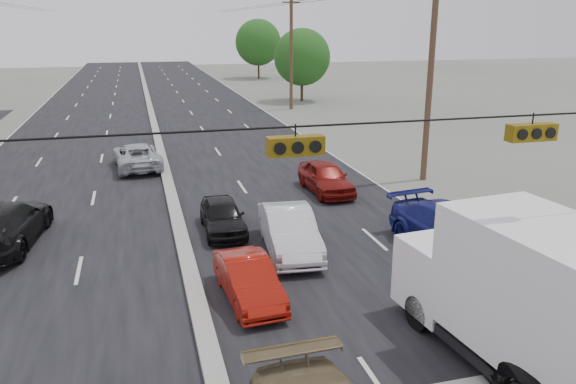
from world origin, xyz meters
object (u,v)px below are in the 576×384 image
utility_pole_right_c (291,52)px  tree_right_mid (302,57)px  queue_car_a (223,216)px  queue_car_e (326,178)px  red_sedan (248,280)px  oncoming_far (137,156)px  black_suv (534,334)px  oncoming_near (3,225)px  box_truck (532,299)px  utility_pole_right_b (430,77)px  queue_car_d (453,232)px  queue_car_b (289,231)px  tree_right_far (258,42)px

utility_pole_right_c → tree_right_mid: utility_pole_right_c is taller
queue_car_a → queue_car_e: 6.65m
red_sedan → queue_car_e: bearing=55.5°
oncoming_far → black_suv: bearing=106.1°
black_suv → oncoming_near: black_suv is taller
box_truck → oncoming_far: (-8.12, 21.48, -1.18)m
utility_pole_right_b → oncoming_far: utility_pole_right_b is taller
queue_car_d → queue_car_e: (-1.81, 7.97, -0.07)m
box_truck → black_suv: 1.03m
queue_car_e → black_suv: bearing=-91.4°
utility_pole_right_b → queue_car_a: (-10.91, -4.76, -4.48)m
utility_pole_right_b → queue_car_b: utility_pole_right_b is taller
tree_right_mid → tree_right_far: 25.03m
tree_right_far → queue_car_a: tree_right_far is taller
red_sedan → queue_car_d: size_ratio=0.68×
utility_pole_right_c → queue_car_a: bearing=-110.1°
oncoming_near → oncoming_far: (4.65, 10.20, -0.12)m
utility_pole_right_c → red_sedan: 37.31m
red_sedan → queue_car_b: bearing=52.4°
utility_pole_right_b → queue_car_b: size_ratio=2.18×
queue_car_d → queue_car_e: size_ratio=1.29×
utility_pole_right_c → oncoming_near: (-18.55, -29.15, -4.30)m
black_suv → box_truck: bearing=-147.2°
tree_right_far → queue_car_d: tree_right_far is taller
utility_pole_right_b → red_sedan: 15.79m
tree_right_mid → queue_car_d: tree_right_mid is taller
oncoming_far → queue_car_e: bearing=135.0°
utility_pole_right_c → oncoming_far: 23.91m
utility_pole_right_b → black_suv: utility_pole_right_b is taller
tree_right_far → queue_car_d: size_ratio=1.50×
red_sedan → utility_pole_right_b: bearing=39.0°
queue_car_b → black_suv: bearing=-61.5°
oncoming_near → oncoming_far: oncoming_near is taller
queue_car_b → oncoming_near: bearing=166.7°
utility_pole_right_c → queue_car_a: 32.01m
tree_right_mid → queue_car_a: size_ratio=1.92×
tree_right_mid → queue_car_d: bearing=-99.0°
queue_car_b → oncoming_near: oncoming_near is taller
tree_right_mid → queue_car_b: size_ratio=1.56×
oncoming_far → red_sedan: bearing=94.5°
tree_right_far → red_sedan: (-14.54, -65.35, -4.35)m
utility_pole_right_c → oncoming_far: utility_pole_right_c is taller
tree_right_mid → tree_right_far: size_ratio=0.88×
queue_car_b → oncoming_far: size_ratio=0.93×
black_suv → queue_car_d: (1.80, 6.42, -0.10)m
black_suv → queue_car_d: black_suv is taller
box_truck → black_suv: (0.30, 0.15, -0.97)m
red_sedan → black_suv: (5.55, -4.93, 0.28)m
black_suv → queue_car_b: black_suv is taller
queue_car_d → utility_pole_right_c: bearing=76.0°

